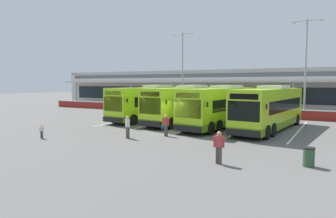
% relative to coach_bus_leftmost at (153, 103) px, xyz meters
% --- Properties ---
extents(ground_plane, '(200.00, 200.00, 0.00)m').
position_rel_coach_bus_leftmost_xyz_m(ground_plane, '(6.50, -6.83, -1.79)').
color(ground_plane, '#605E5B').
extents(terminal_building, '(70.00, 13.00, 6.00)m').
position_rel_coach_bus_leftmost_xyz_m(terminal_building, '(6.50, 20.08, 1.23)').
color(terminal_building, silver).
rests_on(terminal_building, ground).
extents(red_barrier_wall, '(60.00, 0.40, 1.10)m').
position_rel_coach_bus_leftmost_xyz_m(red_barrier_wall, '(6.50, 7.67, -1.23)').
color(red_barrier_wall, maroon).
rests_on(red_barrier_wall, ground).
extents(coach_bus_leftmost, '(3.93, 12.34, 3.78)m').
position_rel_coach_bus_leftmost_xyz_m(coach_bus_leftmost, '(0.00, 0.00, 0.00)').
color(coach_bus_leftmost, '#9ED11E').
rests_on(coach_bus_leftmost, ground).
extents(coach_bus_left_centre, '(3.93, 12.34, 3.78)m').
position_rel_coach_bus_leftmost_xyz_m(coach_bus_left_centre, '(4.44, -0.58, 0.00)').
color(coach_bus_left_centre, '#9ED11E').
rests_on(coach_bus_left_centre, ground).
extents(coach_bus_centre, '(3.93, 12.34, 3.78)m').
position_rel_coach_bus_leftmost_xyz_m(coach_bus_centre, '(8.45, -1.59, 0.00)').
color(coach_bus_centre, '#9ED11E').
rests_on(coach_bus_centre, ground).
extents(coach_bus_right_centre, '(3.93, 12.34, 3.78)m').
position_rel_coach_bus_leftmost_xyz_m(coach_bus_right_centre, '(12.64, -1.51, 0.00)').
color(coach_bus_right_centre, '#9ED11E').
rests_on(coach_bus_right_centre, ground).
extents(bay_stripe_far_west, '(0.14, 13.00, 0.01)m').
position_rel_coach_bus_leftmost_xyz_m(bay_stripe_far_west, '(-1.90, -0.83, -1.78)').
color(bay_stripe_far_west, silver).
rests_on(bay_stripe_far_west, ground).
extents(bay_stripe_west, '(0.14, 13.00, 0.01)m').
position_rel_coach_bus_leftmost_xyz_m(bay_stripe_west, '(2.30, -0.83, -1.78)').
color(bay_stripe_west, silver).
rests_on(bay_stripe_west, ground).
extents(bay_stripe_mid_west, '(0.14, 13.00, 0.01)m').
position_rel_coach_bus_leftmost_xyz_m(bay_stripe_mid_west, '(6.50, -0.83, -1.78)').
color(bay_stripe_mid_west, silver).
rests_on(bay_stripe_mid_west, ground).
extents(bay_stripe_centre, '(0.14, 13.00, 0.01)m').
position_rel_coach_bus_leftmost_xyz_m(bay_stripe_centre, '(10.70, -0.83, -1.78)').
color(bay_stripe_centre, silver).
rests_on(bay_stripe_centre, ground).
extents(bay_stripe_mid_east, '(0.14, 13.00, 0.01)m').
position_rel_coach_bus_leftmost_xyz_m(bay_stripe_mid_east, '(14.90, -0.83, -1.78)').
color(bay_stripe_mid_east, silver).
rests_on(bay_stripe_mid_east, ground).
extents(pedestrian_with_handbag, '(0.63, 0.35, 1.62)m').
position_rel_coach_bus_leftmost_xyz_m(pedestrian_with_handbag, '(6.48, -8.48, -0.93)').
color(pedestrian_with_handbag, '#4C4238').
rests_on(pedestrian_with_handbag, ground).
extents(pedestrian_in_dark_coat, '(0.51, 0.41, 1.62)m').
position_rel_coach_bus_leftmost_xyz_m(pedestrian_in_dark_coat, '(4.53, -10.59, -0.91)').
color(pedestrian_in_dark_coat, '#4C4238').
rests_on(pedestrian_in_dark_coat, ground).
extents(pedestrian_child, '(0.33, 0.20, 1.00)m').
position_rel_coach_bus_leftmost_xyz_m(pedestrian_child, '(-0.79, -13.71, -1.24)').
color(pedestrian_child, '#33333D').
rests_on(pedestrian_child, ground).
extents(pedestrian_near_bin, '(0.54, 0.30, 1.62)m').
position_rel_coach_bus_leftmost_xyz_m(pedestrian_near_bin, '(12.69, -14.08, -0.91)').
color(pedestrian_near_bin, '#4C4238').
rests_on(pedestrian_near_bin, ground).
extents(lamp_post_west, '(3.24, 0.28, 11.00)m').
position_rel_coach_bus_leftmost_xyz_m(lamp_post_west, '(-1.63, 10.43, 4.50)').
color(lamp_post_west, '#9E9EA3').
rests_on(lamp_post_west, ground).
extents(lamp_post_centre, '(3.24, 0.28, 11.00)m').
position_rel_coach_bus_leftmost_xyz_m(lamp_post_centre, '(14.31, 9.24, 4.50)').
color(lamp_post_centre, '#9E9EA3').
rests_on(lamp_post_centre, ground).
extents(litter_bin, '(0.54, 0.54, 0.93)m').
position_rel_coach_bus_leftmost_xyz_m(litter_bin, '(16.58, -12.43, -1.32)').
color(litter_bin, '#2D5133').
rests_on(litter_bin, ground).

